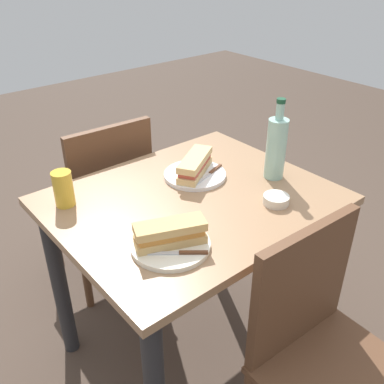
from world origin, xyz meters
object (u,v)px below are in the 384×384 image
dining_table (192,230)px  knife_far (210,173)px  chair_near (105,196)px  baguette_sandwich_near (170,233)px  water_bottle (276,147)px  chair_far (322,351)px  plate_far (195,175)px  plate_near (171,245)px  beer_glass (63,189)px  baguette_sandwich_far (195,165)px  olive_bowl (276,200)px  knife_near (180,253)px

dining_table → knife_far: (-0.14, -0.07, 0.15)m
dining_table → chair_near: chair_near is taller
baguette_sandwich_near → water_bottle: bearing=-170.2°
chair_far → plate_far: (-0.10, -0.68, 0.25)m
chair_near → plate_near: bearing=75.9°
chair_far → knife_far: bearing=-102.1°
chair_far → plate_near: (0.23, -0.40, 0.25)m
water_bottle → beer_glass: 0.75m
dining_table → baguette_sandwich_far: (-0.10, -0.11, 0.19)m
baguette_sandwich_far → olive_bowl: bearing=105.2°
plate_near → olive_bowl: 0.41m
plate_far → beer_glass: 0.48m
baguette_sandwich_near → water_bottle: 0.56m
chair_far → water_bottle: bearing=-123.2°
knife_near → knife_far: (-0.38, -0.30, 0.00)m
knife_far → olive_bowl: (-0.05, 0.28, -0.00)m
dining_table → plate_near: plate_near is taller
chair_far → beer_glass: (0.36, -0.81, 0.31)m
baguette_sandwich_near → knife_near: (0.01, 0.06, -0.03)m
dining_table → chair_near: bearing=-86.3°
knife_near → plate_near: bearing=-100.9°
baguette_sandwich_far → beer_glass: bearing=-15.5°
baguette_sandwich_near → plate_far: (-0.33, -0.28, -0.04)m
plate_near → water_bottle: water_bottle is taller
knife_near → beer_glass: bearing=-75.7°
baguette_sandwich_far → beer_glass: (0.46, -0.13, 0.01)m
plate_far → water_bottle: size_ratio=0.77×
dining_table → knife_far: 0.22m
dining_table → chair_far: chair_far is taller
plate_far → beer_glass: beer_glass is taller
baguette_sandwich_near → dining_table: bearing=-142.2°
knife_near → beer_glass: 0.48m
dining_table → water_bottle: water_bottle is taller
plate_near → chair_near: bearing=-104.1°
knife_near → plate_far: (-0.34, -0.34, -0.01)m
dining_table → baguette_sandwich_near: 0.34m
chair_near → beer_glass: (0.32, 0.34, 0.31)m
plate_far → water_bottle: (-0.22, 0.19, 0.11)m
plate_near → knife_near: 0.06m
dining_table → plate_near: 0.32m
water_bottle → plate_far: bearing=-39.5°
baguette_sandwich_near → baguette_sandwich_far: bearing=-139.4°
chair_far → knife_near: chair_far is taller
baguette_sandwich_far → beer_glass: beer_glass is taller
dining_table → beer_glass: (0.35, -0.23, 0.20)m
plate_near → knife_near: knife_near is taller
knife_far → olive_bowl: size_ratio=2.02×
olive_bowl → beer_glass: bearing=-39.3°
plate_far → baguette_sandwich_near: bearing=40.6°
baguette_sandwich_near → plate_near: bearing=90.0°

